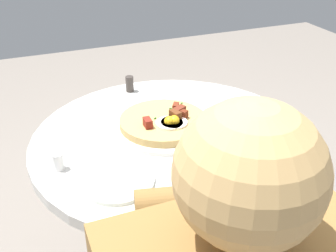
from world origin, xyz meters
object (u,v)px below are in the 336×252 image
Objects in this scene: bread_plate at (118,181)px; fork at (264,139)px; breakfast_pizza at (164,121)px; salt_shaker at (58,162)px; water_glass at (245,176)px; knife at (277,140)px; pizza_plate at (163,127)px; pepper_shaker at (130,84)px; dining_table at (172,184)px.

bread_plate is 0.43m from fork.
salt_shaker is at bearing 15.70° from breakfast_pizza.
water_glass is 2.54× the size of salt_shaker.
breakfast_pizza is 2.22× the size of water_glass.
salt_shaker is at bearing -41.35° from bread_plate.
water_glass is (0.21, 0.17, 0.05)m from knife.
breakfast_pizza reaches higher than bread_plate.
breakfast_pizza is at bearing -90.80° from knife.
bread_plate reaches higher than knife.
breakfast_pizza is 0.32m from knife.
water_glass is at bearing 148.41° from bread_plate.
pizza_plate reaches higher than bread_plate.
salt_shaker is (0.32, 0.09, -0.00)m from breakfast_pizza.
fork is at bearing -90.00° from knife.
breakfast_pizza is at bearing 93.30° from pepper_shaker.
dining_table is 0.39m from water_glass.
breakfast_pizza is 1.44× the size of bread_plate.
fork is at bearing 144.30° from pizza_plate.
bread_plate is at bearing -51.38° from fork.
pepper_shaker reaches higher than salt_shaker.
bread_plate is 0.52m from pepper_shaker.
pizza_plate is 1.67× the size of knife.
knife is at bearing -178.67° from bread_plate.
dining_table is 4.49× the size of fork.
bread_plate is 0.16m from salt_shaker.
dining_table is 14.60× the size of pepper_shaker.
fork is (-0.24, 0.17, 0.00)m from pizza_plate.
knife is at bearing 120.35° from pepper_shaker.
fork is 0.52m from pepper_shaker.
pizza_plate is 6.60× the size of salt_shaker.
dining_table is 17.74× the size of salt_shaker.
bread_plate is 1.54× the size of water_glass.
dining_table is at bearing -172.14° from salt_shaker.
pepper_shaker is at bearing -116.84° from fork.
salt_shaker is at bearing -64.93° from knife.
pizza_plate is 2.60× the size of water_glass.
water_glass reaches higher than fork.
bread_plate is at bearing -54.18° from knife.
knife is 3.95× the size of salt_shaker.
breakfast_pizza is 0.29m from fork.
pepper_shaker reaches higher than dining_table.
pizza_plate is 5.43× the size of pepper_shaker.
bread_plate is 0.99× the size of knife.
pepper_shaker is (0.28, -0.48, 0.02)m from knife.
pepper_shaker is (0.02, -0.29, 0.00)m from breakfast_pizza.
pepper_shaker reaches higher than bread_plate.
water_glass reaches higher than pizza_plate.
breakfast_pizza is at bearing 121.68° from pizza_plate.
fork is 1.55× the size of water_glass.
water_glass is at bearing 99.26° from pizza_plate.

